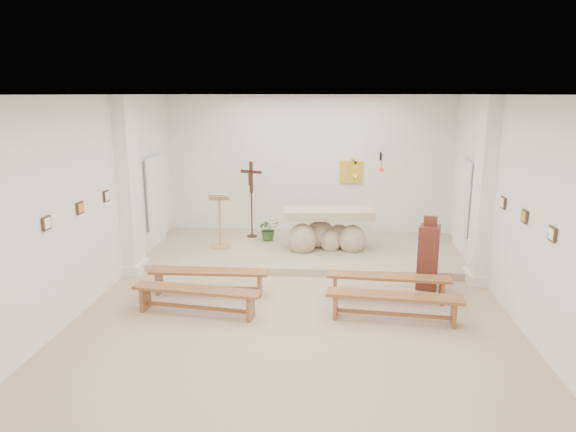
# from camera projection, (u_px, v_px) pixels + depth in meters

# --- Properties ---
(ground) EXTENTS (7.00, 10.00, 0.00)m
(ground) POSITION_uv_depth(u_px,v_px,m) (293.00, 320.00, 8.19)
(ground) COLOR tan
(ground) RESTS_ON ground
(wall_left) EXTENTS (0.02, 10.00, 3.50)m
(wall_left) POSITION_uv_depth(u_px,v_px,m) (73.00, 209.00, 8.07)
(wall_left) COLOR white
(wall_left) RESTS_ON ground
(wall_right) EXTENTS (0.02, 10.00, 3.50)m
(wall_right) POSITION_uv_depth(u_px,v_px,m) (531.00, 218.00, 7.50)
(wall_right) COLOR white
(wall_right) RESTS_ON ground
(wall_back) EXTENTS (7.00, 0.02, 3.50)m
(wall_back) POSITION_uv_depth(u_px,v_px,m) (308.00, 167.00, 12.62)
(wall_back) COLOR white
(wall_back) RESTS_ON ground
(ceiling) EXTENTS (7.00, 10.00, 0.02)m
(ceiling) POSITION_uv_depth(u_px,v_px,m) (294.00, 95.00, 7.38)
(ceiling) COLOR silver
(ceiling) RESTS_ON wall_back
(sanctuary_platform) EXTENTS (6.98, 3.00, 0.15)m
(sanctuary_platform) POSITION_uv_depth(u_px,v_px,m) (305.00, 250.00, 11.57)
(sanctuary_platform) COLOR tan
(sanctuary_platform) RESTS_ON ground
(pilaster_left) EXTENTS (0.26, 0.55, 3.50)m
(pilaster_left) POSITION_uv_depth(u_px,v_px,m) (129.00, 187.00, 10.00)
(pilaster_left) COLOR white
(pilaster_left) RESTS_ON ground
(pilaster_right) EXTENTS (0.26, 0.55, 3.50)m
(pilaster_right) POSITION_uv_depth(u_px,v_px,m) (484.00, 192.00, 9.45)
(pilaster_right) COLOR white
(pilaster_right) RESTS_ON ground
(gold_wall_relief) EXTENTS (0.55, 0.04, 0.55)m
(gold_wall_relief) POSITION_uv_depth(u_px,v_px,m) (351.00, 172.00, 12.53)
(gold_wall_relief) COLOR yellow
(gold_wall_relief) RESTS_ON wall_back
(sanctuary_lamp) EXTENTS (0.11, 0.36, 0.44)m
(sanctuary_lamp) POSITION_uv_depth(u_px,v_px,m) (381.00, 167.00, 12.19)
(sanctuary_lamp) COLOR black
(sanctuary_lamp) RESTS_ON wall_back
(station_frame_left_front) EXTENTS (0.03, 0.20, 0.20)m
(station_frame_left_front) POSITION_uv_depth(u_px,v_px,m) (47.00, 223.00, 7.30)
(station_frame_left_front) COLOR #3F2A1B
(station_frame_left_front) RESTS_ON wall_left
(station_frame_left_mid) EXTENTS (0.03, 0.20, 0.20)m
(station_frame_left_mid) POSITION_uv_depth(u_px,v_px,m) (80.00, 208.00, 8.27)
(station_frame_left_mid) COLOR #3F2A1B
(station_frame_left_mid) RESTS_ON wall_left
(station_frame_left_rear) EXTENTS (0.03, 0.20, 0.20)m
(station_frame_left_rear) POSITION_uv_depth(u_px,v_px,m) (107.00, 196.00, 9.24)
(station_frame_left_rear) COLOR #3F2A1B
(station_frame_left_rear) RESTS_ON wall_left
(station_frame_right_front) EXTENTS (0.03, 0.20, 0.20)m
(station_frame_right_front) POSITION_uv_depth(u_px,v_px,m) (552.00, 234.00, 6.74)
(station_frame_right_front) COLOR #3F2A1B
(station_frame_right_front) RESTS_ON wall_right
(station_frame_right_mid) EXTENTS (0.03, 0.20, 0.20)m
(station_frame_right_mid) POSITION_uv_depth(u_px,v_px,m) (524.00, 216.00, 7.71)
(station_frame_right_mid) COLOR #3F2A1B
(station_frame_right_mid) RESTS_ON wall_right
(station_frame_right_rear) EXTENTS (0.03, 0.20, 0.20)m
(station_frame_right_rear) POSITION_uv_depth(u_px,v_px,m) (503.00, 203.00, 8.67)
(station_frame_right_rear) COLOR #3F2A1B
(station_frame_right_rear) RESTS_ON wall_right
(radiator_left) EXTENTS (0.10, 0.85, 0.52)m
(radiator_left) POSITION_uv_depth(u_px,v_px,m) (144.00, 249.00, 11.03)
(radiator_left) COLOR silver
(radiator_left) RESTS_ON ground
(radiator_right) EXTENTS (0.10, 0.85, 0.52)m
(radiator_right) POSITION_uv_depth(u_px,v_px,m) (470.00, 257.00, 10.47)
(radiator_right) COLOR silver
(radiator_right) RESTS_ON ground
(altar) EXTENTS (2.00, 0.94, 1.00)m
(altar) POSITION_uv_depth(u_px,v_px,m) (327.00, 232.00, 11.32)
(altar) COLOR beige
(altar) RESTS_ON sanctuary_platform
(lectern) EXTENTS (0.48, 0.42, 1.26)m
(lectern) POSITION_uv_depth(u_px,v_px,m) (220.00, 220.00, 11.41)
(lectern) COLOR tan
(lectern) RESTS_ON sanctuary_platform
(crucifix_stand) EXTENTS (0.53, 0.24, 1.83)m
(crucifix_stand) POSITION_uv_depth(u_px,v_px,m) (251.00, 194.00, 12.16)
(crucifix_stand) COLOR #3C1E13
(crucifix_stand) RESTS_ON sanctuary_platform
(potted_plant) EXTENTS (0.63, 0.60, 0.54)m
(potted_plant) POSITION_uv_depth(u_px,v_px,m) (269.00, 229.00, 12.05)
(potted_plant) COLOR #2F5221
(potted_plant) RESTS_ON sanctuary_platform
(donation_pedestal) EXTENTS (0.45, 0.45, 1.38)m
(donation_pedestal) POSITION_uv_depth(u_px,v_px,m) (428.00, 257.00, 9.39)
(donation_pedestal) COLOR #612B1B
(donation_pedestal) RESTS_ON ground
(bench_left_front) EXTENTS (2.12, 0.38, 0.45)m
(bench_left_front) POSITION_uv_depth(u_px,v_px,m) (209.00, 276.00, 9.17)
(bench_left_front) COLOR brown
(bench_left_front) RESTS_ON ground
(bench_right_front) EXTENTS (2.13, 0.47, 0.45)m
(bench_right_front) POSITION_uv_depth(u_px,v_px,m) (388.00, 282.00, 8.91)
(bench_right_front) COLOR brown
(bench_right_front) RESTS_ON ground
(bench_left_second) EXTENTS (2.14, 0.61, 0.45)m
(bench_left_second) POSITION_uv_depth(u_px,v_px,m) (197.00, 295.00, 8.32)
(bench_left_second) COLOR brown
(bench_left_second) RESTS_ON ground
(bench_right_second) EXTENTS (2.14, 0.53, 0.45)m
(bench_right_second) POSITION_uv_depth(u_px,v_px,m) (394.00, 301.00, 8.07)
(bench_right_second) COLOR brown
(bench_right_second) RESTS_ON ground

